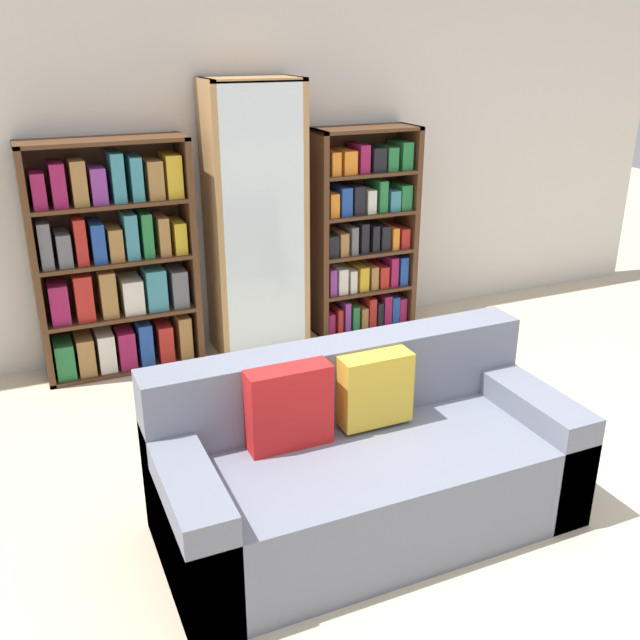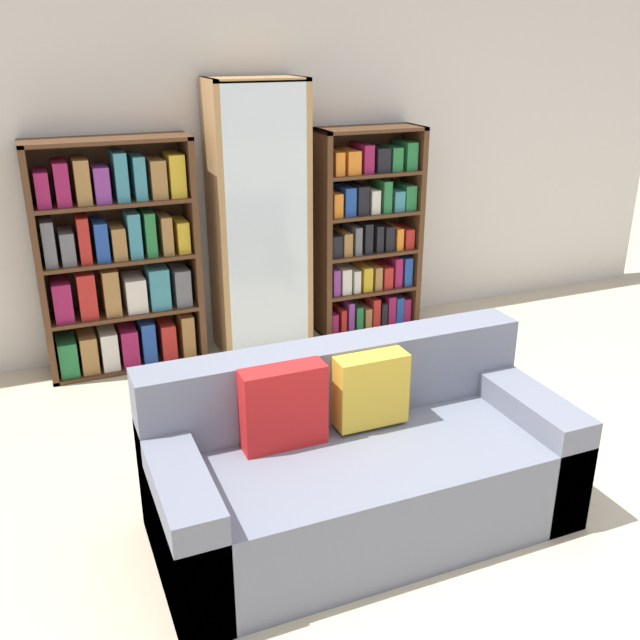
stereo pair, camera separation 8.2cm
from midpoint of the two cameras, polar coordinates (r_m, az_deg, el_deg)
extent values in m
plane|color=beige|center=(3.25, 12.75, -17.71)|extent=(16.00, 16.00, 0.00)
cube|color=beige|center=(4.98, -4.93, 13.76)|extent=(6.74, 0.06, 2.70)
cube|color=slate|center=(3.20, 3.23, -13.11)|extent=(1.81, 0.80, 0.42)
cube|color=slate|center=(3.23, 0.95, -4.70)|extent=(1.81, 0.20, 0.35)
cube|color=slate|center=(2.95, -11.33, -15.55)|extent=(0.20, 0.80, 0.54)
cube|color=slate|center=(3.55, 15.01, -8.90)|extent=(0.20, 0.80, 0.54)
cube|color=red|center=(2.99, -3.29, -6.98)|extent=(0.36, 0.12, 0.36)
cube|color=gold|center=(3.14, 3.68, -5.54)|extent=(0.32, 0.12, 0.32)
cube|color=#4C2D19|center=(4.63, -22.36, 3.84)|extent=(0.04, 0.32, 1.48)
cube|color=#4C2D19|center=(4.74, -10.88, 5.48)|extent=(0.04, 0.32, 1.48)
cube|color=#4C2D19|center=(4.51, -17.57, 13.53)|extent=(0.99, 0.32, 0.02)
cube|color=#4C2D19|center=(4.91, -15.67, -3.43)|extent=(0.99, 0.32, 0.02)
cube|color=#4C2D19|center=(4.81, -16.83, 5.17)|extent=(0.99, 0.01, 1.48)
cube|color=#4C2D19|center=(4.77, -16.11, 0.59)|extent=(0.91, 0.32, 0.02)
cube|color=#4C2D19|center=(4.66, -16.56, 4.69)|extent=(0.91, 0.32, 0.02)
cube|color=#4C2D19|center=(4.58, -17.04, 8.97)|extent=(0.91, 0.32, 0.02)
cube|color=#237038|center=(4.83, -20.25, -2.82)|extent=(0.11, 0.24, 0.23)
cube|color=olive|center=(4.83, -18.76, -2.51)|extent=(0.10, 0.24, 0.24)
cube|color=beige|center=(4.84, -17.27, -2.24)|extent=(0.10, 0.24, 0.25)
cube|color=#8E1947|center=(4.85, -15.79, -2.01)|extent=(0.11, 0.24, 0.25)
cube|color=#1E4293|center=(4.86, -14.40, -1.61)|extent=(0.09, 0.24, 0.28)
cube|color=#AD231E|center=(4.88, -12.90, -1.55)|extent=(0.09, 0.24, 0.25)
cube|color=olive|center=(4.90, -11.44, -1.09)|extent=(0.08, 0.24, 0.29)
cube|color=#8E1947|center=(4.69, -20.68, 1.43)|extent=(0.11, 0.24, 0.25)
cube|color=#AD231E|center=(4.69, -18.94, 1.94)|extent=(0.11, 0.24, 0.29)
cube|color=olive|center=(4.70, -17.19, 2.22)|extent=(0.10, 0.24, 0.29)
cube|color=beige|center=(4.73, -15.36, 2.05)|extent=(0.13, 0.24, 0.22)
cube|color=teal|center=(4.75, -13.63, 2.60)|extent=(0.13, 0.24, 0.27)
cube|color=#5B5B60|center=(4.78, -11.87, 2.72)|extent=(0.10, 0.24, 0.24)
cube|color=#5B5B60|center=(4.59, -21.68, 5.74)|extent=(0.07, 0.24, 0.28)
cube|color=#5B5B60|center=(4.60, -20.36, 5.46)|extent=(0.08, 0.24, 0.20)
cube|color=#AD231E|center=(4.59, -19.20, 6.12)|extent=(0.07, 0.24, 0.28)
cube|color=#1E4293|center=(4.61, -17.94, 6.06)|extent=(0.08, 0.24, 0.24)
cube|color=olive|center=(4.62, -16.67, 5.99)|extent=(0.08, 0.24, 0.20)
cube|color=teal|center=(4.63, -15.52, 6.64)|extent=(0.08, 0.24, 0.28)
cube|color=#237038|center=(4.64, -14.35, 6.77)|extent=(0.06, 0.24, 0.28)
cube|color=olive|center=(4.66, -13.10, 6.73)|extent=(0.07, 0.24, 0.24)
cube|color=gold|center=(4.68, -11.87, 6.65)|extent=(0.08, 0.24, 0.20)
cube|color=#8E1947|center=(4.52, -22.16, 9.67)|extent=(0.08, 0.24, 0.21)
cube|color=#8E1947|center=(4.52, -20.79, 10.17)|extent=(0.08, 0.24, 0.25)
cube|color=olive|center=(4.52, -19.34, 10.43)|extent=(0.09, 0.24, 0.26)
cube|color=#7A3384|center=(4.54, -17.94, 10.31)|extent=(0.09, 0.24, 0.21)
cube|color=teal|center=(4.54, -16.54, 10.97)|extent=(0.07, 0.24, 0.29)
cube|color=teal|center=(4.56, -15.17, 10.97)|extent=(0.07, 0.24, 0.26)
cube|color=olive|center=(4.58, -13.76, 10.96)|extent=(0.09, 0.24, 0.23)
cube|color=gold|center=(4.60, -12.36, 11.30)|extent=(0.10, 0.24, 0.26)
cube|color=#AD7F4C|center=(4.72, -9.06, 7.56)|extent=(0.04, 0.36, 1.80)
cube|color=#AD7F4C|center=(4.89, -2.37, 8.33)|extent=(0.04, 0.36, 1.80)
cube|color=#AD7F4C|center=(4.67, -6.07, 18.62)|extent=(0.63, 0.36, 0.02)
cube|color=#AD7F4C|center=(5.08, -5.29, -1.82)|extent=(0.63, 0.36, 0.02)
cube|color=#AD7F4C|center=(4.96, -6.30, 8.39)|extent=(0.63, 0.01, 1.80)
cube|color=silver|center=(4.63, -4.95, 7.50)|extent=(0.55, 0.01, 1.78)
cube|color=#AD7F4C|center=(4.95, -5.43, 2.04)|extent=(0.55, 0.32, 0.02)
cube|color=#AD7F4C|center=(4.84, -5.58, 5.95)|extent=(0.55, 0.32, 0.02)
cube|color=#AD7F4C|center=(4.76, -5.73, 10.02)|extent=(0.55, 0.32, 0.02)
cube|color=#AD7F4C|center=(4.70, -5.89, 14.21)|extent=(0.55, 0.32, 0.02)
cylinder|color=silver|center=(5.01, -7.63, -1.61)|extent=(0.01, 0.01, 0.08)
cone|color=silver|center=(4.98, -7.68, -0.68)|extent=(0.06, 0.06, 0.10)
cylinder|color=silver|center=(5.02, -6.67, -1.51)|extent=(0.01, 0.01, 0.08)
cone|color=silver|center=(4.99, -6.71, -0.58)|extent=(0.06, 0.06, 0.10)
cylinder|color=silver|center=(5.06, -5.80, -1.31)|extent=(0.01, 0.01, 0.08)
cone|color=silver|center=(5.02, -5.84, -0.38)|extent=(0.06, 0.06, 0.10)
cylinder|color=silver|center=(5.07, -4.86, -1.20)|extent=(0.01, 0.01, 0.08)
cone|color=silver|center=(5.04, -4.89, -0.27)|extent=(0.06, 0.06, 0.10)
cylinder|color=silver|center=(5.09, -3.94, -1.09)|extent=(0.01, 0.01, 0.08)
cone|color=silver|center=(5.06, -3.96, -0.16)|extent=(0.06, 0.06, 0.10)
cylinder|color=silver|center=(5.14, -3.14, -0.85)|extent=(0.01, 0.01, 0.08)
cone|color=silver|center=(5.11, -3.16, 0.07)|extent=(0.06, 0.06, 0.10)
cylinder|color=silver|center=(4.88, -7.70, 2.20)|extent=(0.01, 0.01, 0.07)
cone|color=silver|center=(4.85, -7.75, 3.03)|extent=(0.07, 0.07, 0.08)
cylinder|color=silver|center=(4.91, -6.61, 2.41)|extent=(0.01, 0.01, 0.07)
cone|color=silver|center=(4.89, -6.65, 3.23)|extent=(0.07, 0.07, 0.08)
cylinder|color=silver|center=(4.94, -5.48, 2.56)|extent=(0.01, 0.01, 0.07)
cone|color=silver|center=(4.92, -5.51, 3.38)|extent=(0.07, 0.07, 0.08)
cylinder|color=silver|center=(4.98, -4.41, 2.75)|extent=(0.01, 0.01, 0.07)
cone|color=silver|center=(4.96, -4.44, 3.56)|extent=(0.07, 0.07, 0.08)
cylinder|color=silver|center=(5.01, -3.33, 2.91)|extent=(0.01, 0.01, 0.07)
cone|color=silver|center=(4.99, -3.35, 3.72)|extent=(0.07, 0.07, 0.08)
cylinder|color=silver|center=(4.77, -7.75, 6.24)|extent=(0.01, 0.01, 0.08)
cone|color=silver|center=(4.75, -7.80, 7.23)|extent=(0.09, 0.09, 0.09)
cylinder|color=silver|center=(4.80, -6.29, 6.41)|extent=(0.01, 0.01, 0.08)
cone|color=silver|center=(4.78, -6.33, 7.40)|extent=(0.09, 0.09, 0.09)
cylinder|color=silver|center=(4.84, -4.86, 6.59)|extent=(0.01, 0.01, 0.08)
cone|color=silver|center=(4.82, -4.89, 7.57)|extent=(0.09, 0.09, 0.09)
cylinder|color=silver|center=(4.89, -3.50, 6.80)|extent=(0.01, 0.01, 0.08)
cone|color=silver|center=(4.87, -3.53, 7.77)|extent=(0.09, 0.09, 0.09)
cylinder|color=silver|center=(4.71, -7.78, 10.38)|extent=(0.01, 0.01, 0.07)
cone|color=silver|center=(4.70, -7.83, 11.29)|extent=(0.09, 0.09, 0.08)
cylinder|color=silver|center=(4.75, -5.74, 10.55)|extent=(0.01, 0.01, 0.07)
cone|color=silver|center=(4.73, -5.77, 11.46)|extent=(0.09, 0.09, 0.08)
cylinder|color=silver|center=(4.80, -3.80, 10.74)|extent=(0.01, 0.01, 0.07)
cone|color=silver|center=(4.79, -3.83, 11.64)|extent=(0.09, 0.09, 0.08)
cylinder|color=silver|center=(4.63, -8.37, 14.58)|extent=(0.01, 0.01, 0.07)
cone|color=silver|center=(4.63, -8.42, 15.54)|extent=(0.07, 0.07, 0.09)
cylinder|color=silver|center=(4.67, -7.17, 14.69)|extent=(0.01, 0.01, 0.07)
cone|color=silver|center=(4.66, -7.22, 15.65)|extent=(0.07, 0.07, 0.09)
cylinder|color=silver|center=(4.71, -6.00, 14.80)|extent=(0.01, 0.01, 0.07)
cone|color=silver|center=(4.70, -6.03, 15.75)|extent=(0.07, 0.07, 0.09)
cylinder|color=silver|center=(4.74, -4.79, 14.89)|extent=(0.01, 0.01, 0.07)
cone|color=silver|center=(4.74, -4.82, 15.83)|extent=(0.07, 0.07, 0.09)
cylinder|color=silver|center=(4.77, -3.58, 14.96)|extent=(0.01, 0.01, 0.07)
cone|color=silver|center=(4.76, -3.60, 15.90)|extent=(0.07, 0.07, 0.09)
cube|color=#4C2D19|center=(5.01, -0.70, 6.66)|extent=(0.04, 0.32, 1.46)
cube|color=#4C2D19|center=(5.33, 6.46, 7.44)|extent=(0.04, 0.32, 1.46)
cube|color=#4C2D19|center=(5.03, 3.15, 15.03)|extent=(0.76, 0.32, 0.02)
cube|color=#4C2D19|center=(5.39, 2.84, -0.35)|extent=(0.76, 0.32, 0.02)
cube|color=#4C2D19|center=(5.29, 2.23, 7.47)|extent=(0.76, 0.01, 1.46)
cube|color=#4C2D19|center=(5.28, 2.90, 2.62)|extent=(0.68, 0.32, 0.02)
cube|color=#4C2D19|center=(5.20, 2.96, 5.57)|extent=(0.68, 0.32, 0.02)
cube|color=#4C2D19|center=(5.12, 3.02, 8.61)|extent=(0.68, 0.32, 0.02)
cube|color=#4C2D19|center=(5.07, 3.08, 11.72)|extent=(0.68, 0.32, 0.02)
cube|color=#8E1947|center=(5.23, -0.01, 0.02)|extent=(0.05, 0.24, 0.15)
cube|color=#AD231E|center=(5.25, 0.67, 0.25)|extent=(0.04, 0.24, 0.18)
cube|color=#7A3384|center=(5.26, 1.27, 0.58)|extent=(0.04, 0.24, 0.22)
cube|color=#237038|center=(5.30, 1.93, 0.47)|extent=(0.05, 0.24, 0.18)
cube|color=olive|center=(5.33, 2.62, 0.48)|extent=(0.05, 0.24, 0.16)
cube|color=#AD231E|center=(5.35, 3.26, 0.90)|extent=(0.06, 0.24, 0.22)
cube|color=black|center=(5.38, 3.86, 0.78)|extent=(0.04, 0.24, 0.18)
cube|color=#8E1947|center=(5.40, 4.46, 1.10)|extent=(0.06, 0.24, 0.22)
cube|color=#1E4293|center=(5.44, 5.08, 1.11)|extent=(0.06, 0.24, 0.21)
cube|color=#8E1947|center=(5.47, 5.64, 1.12)|extent=(0.06, 0.24, 0.19)
cube|color=#7A3384|center=(5.12, 0.10, 3.30)|extent=(0.05, 0.24, 0.19)
cube|color=beige|center=(5.15, 0.90, 3.38)|extent=(0.07, 0.24, 0.19)
cube|color=beige|center=(5.19, 1.72, 3.39)|extent=(0.05, 0.24, 0.17)
cube|color=gold|center=(5.22, 2.56, 3.57)|extent=(0.07, 0.24, 0.18)
cube|color=olive|center=(5.26, 3.39, 3.64)|extent=(0.06, 0.24, 0.17)
cube|color=#AD231E|center=(5.30, 4.17, 3.70)|extent=(0.07, 0.24, 0.16)
cube|color=#8E1947|center=(5.33, 4.96, 4.11)|extent=(0.06, 0.24, 0.22)
cube|color=#1E4293|center=(5.37, 5.72, 4.18)|extent=(0.06, 0.24, 0.21)
cube|color=black|center=(5.05, 0.12, 6.14)|extent=(0.07, 0.24, 0.15)
cube|color=olive|center=(5.08, 0.97, 6.30)|extent=(0.06, 0.24, 0.16)
cube|color=#5B5B60|center=(5.11, 1.79, 6.58)|extent=(0.05, 0.24, 0.20)
cube|color=black|center=(5.14, 2.60, 6.77)|extent=(0.06, 0.24, 0.22)
cube|color=black|center=(5.18, 3.47, 6.73)|extent=(0.05, 0.24, 0.19)
cube|color=black|center=(5.22, 4.26, 6.75)|extent=(0.07, 0.24, 0.18)
cube|color=orange|center=(5.26, 5.04, 6.73)|extent=(0.05, 0.24, 0.16)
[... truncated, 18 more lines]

